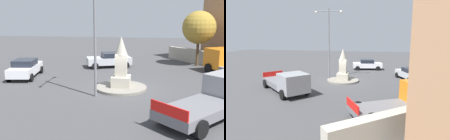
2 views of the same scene
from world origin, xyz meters
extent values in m
plane|color=#424244|center=(0.00, 0.00, 0.00)|extent=(80.00, 80.00, 0.00)
cylinder|color=gray|center=(0.00, 0.00, 0.09)|extent=(3.59, 3.59, 0.18)
cube|color=#B2AA99|center=(0.00, 0.00, 0.55)|extent=(1.28, 1.28, 0.74)
cube|color=#B2AA99|center=(0.00, 0.00, 1.69)|extent=(0.78, 0.78, 1.53)
cone|color=#B2AA99|center=(0.00, 0.00, 3.08)|extent=(0.86, 0.86, 1.25)
cylinder|color=slate|center=(-1.95, 1.40, 4.10)|extent=(0.16, 0.16, 8.20)
cube|color=#B7BABF|center=(7.57, 2.10, 0.65)|extent=(3.19, 4.62, 0.66)
cube|color=#1E232D|center=(7.66, 1.84, 1.21)|extent=(2.22, 2.30, 0.45)
cylinder|color=black|center=(6.19, 3.17, 0.32)|extent=(0.43, 0.68, 0.64)
cylinder|color=black|center=(7.92, 3.81, 0.32)|extent=(0.43, 0.68, 0.64)
cylinder|color=black|center=(7.22, 0.39, 0.32)|extent=(0.43, 0.68, 0.64)
cylinder|color=black|center=(8.94, 1.02, 0.32)|extent=(0.43, 0.68, 0.64)
cube|color=silver|center=(2.33, 8.23, 0.66)|extent=(4.46, 2.38, 0.68)
cube|color=#1E232D|center=(2.26, 8.22, 1.25)|extent=(2.14, 1.90, 0.50)
cylinder|color=black|center=(0.99, 7.14, 0.32)|extent=(0.67, 0.31, 0.64)
cylinder|color=black|center=(0.73, 8.89, 0.32)|extent=(0.67, 0.31, 0.64)
cylinder|color=black|center=(3.94, 7.58, 0.32)|extent=(0.67, 0.31, 0.64)
cylinder|color=black|center=(3.67, 9.33, 0.32)|extent=(0.67, 0.31, 0.64)
cube|color=slate|center=(-5.48, -4.26, 0.66)|extent=(4.47, 4.36, 0.49)
cube|color=red|center=(-6.97, -2.88, 1.16)|extent=(1.44, 1.55, 0.50)
cylinder|color=black|center=(-2.28, -5.76, 0.42)|extent=(0.81, 0.78, 0.84)
cylinder|color=black|center=(-5.61, -2.68, 0.42)|extent=(0.81, 0.78, 0.84)
cylinder|color=black|center=(-7.07, -4.25, 0.42)|extent=(0.81, 0.78, 0.84)
cube|color=orange|center=(6.67, -8.12, 1.28)|extent=(2.80, 2.79, 1.73)
cylinder|color=black|center=(6.37, -7.11, 0.42)|extent=(0.87, 0.64, 0.84)
cylinder|color=brown|center=(9.54, -6.55, 1.35)|extent=(0.26, 0.26, 2.70)
sphere|color=olive|center=(9.54, -6.55, 3.83)|extent=(3.24, 3.24, 3.24)
camera|label=1|loc=(-18.16, -2.13, 5.26)|focal=43.28mm
camera|label=2|loc=(3.61, -21.80, 5.26)|focal=32.13mm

